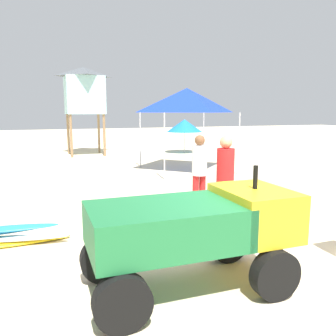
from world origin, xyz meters
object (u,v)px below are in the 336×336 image
utility_cart (197,227)px  beach_umbrella_left (185,126)px  lifeguard_near_left (199,168)px  lifeguard_tower (84,91)px  lifeguard_near_center (225,176)px  popup_canopy (187,100)px

utility_cart → beach_umbrella_left: beach_umbrella_left is taller
utility_cart → lifeguard_near_left: lifeguard_near_left is taller
lifeguard_near_left → lifeguard_tower: 11.29m
lifeguard_near_left → beach_umbrella_left: bearing=68.4°
lifeguard_near_center → lifeguard_tower: lifeguard_tower is taller
utility_cart → lifeguard_tower: size_ratio=0.60×
popup_canopy → lifeguard_near_left: bearing=-110.8°
lifeguard_near_center → popup_canopy: (1.96, 6.22, 1.55)m
utility_cart → popup_canopy: size_ratio=0.86×
lifeguard_near_center → beach_umbrella_left: (4.04, 11.24, 0.43)m
lifeguard_near_left → popup_canopy: 5.62m
lifeguard_near_left → beach_umbrella_left: 10.83m
lifeguard_near_left → lifeguard_near_center: (-0.05, -1.19, 0.04)m
lifeguard_near_center → lifeguard_tower: (-0.89, 12.22, 2.16)m
lifeguard_near_center → popup_canopy: bearing=72.5°
lifeguard_near_center → popup_canopy: 6.71m
popup_canopy → lifeguard_near_center: bearing=-107.5°
lifeguard_tower → beach_umbrella_left: bearing=-11.2°
popup_canopy → lifeguard_tower: lifeguard_tower is taller
lifeguard_near_center → popup_canopy: popup_canopy is taller
lifeguard_tower → utility_cart: bearing=-92.2°
popup_canopy → lifeguard_tower: bearing=115.4°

